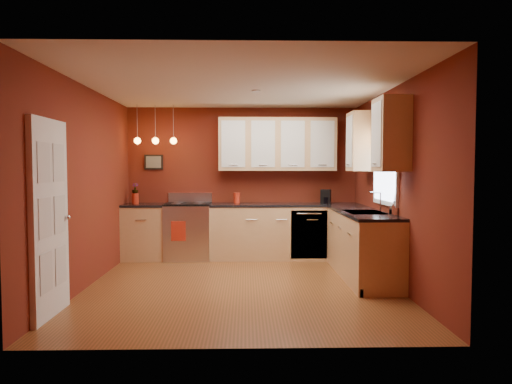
{
  "coord_description": "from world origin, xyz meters",
  "views": [
    {
      "loc": [
        0.06,
        -5.93,
        1.54
      ],
      "look_at": [
        0.21,
        1.0,
        1.18
      ],
      "focal_mm": 32.0,
      "sensor_mm": 36.0,
      "label": 1
    }
  ],
  "objects_px": {
    "sink": "(365,214)",
    "coffee_maker": "(326,197)",
    "soap_pump": "(394,208)",
    "gas_range": "(188,231)",
    "red_canister": "(237,198)"
  },
  "relations": [
    {
      "from": "sink",
      "to": "coffee_maker",
      "type": "distance_m",
      "value": 1.58
    },
    {
      "from": "sink",
      "to": "soap_pump",
      "type": "bearing_deg",
      "value": -61.91
    },
    {
      "from": "sink",
      "to": "red_canister",
      "type": "xyz_separation_m",
      "value": [
        -1.8,
        1.61,
        0.12
      ]
    },
    {
      "from": "gas_range",
      "to": "soap_pump",
      "type": "xyz_separation_m",
      "value": [
        2.87,
        -1.97,
        0.55
      ]
    },
    {
      "from": "coffee_maker",
      "to": "soap_pump",
      "type": "height_order",
      "value": "coffee_maker"
    },
    {
      "from": "red_canister",
      "to": "coffee_maker",
      "type": "relative_size",
      "value": 0.76
    },
    {
      "from": "coffee_maker",
      "to": "soap_pump",
      "type": "bearing_deg",
      "value": -56.27
    },
    {
      "from": "sink",
      "to": "soap_pump",
      "type": "distance_m",
      "value": 0.54
    },
    {
      "from": "soap_pump",
      "to": "sink",
      "type": "bearing_deg",
      "value": 118.09
    },
    {
      "from": "gas_range",
      "to": "sink",
      "type": "bearing_deg",
      "value": -29.78
    },
    {
      "from": "gas_range",
      "to": "red_canister",
      "type": "height_order",
      "value": "red_canister"
    },
    {
      "from": "red_canister",
      "to": "coffee_maker",
      "type": "height_order",
      "value": "coffee_maker"
    },
    {
      "from": "soap_pump",
      "to": "red_canister",
      "type": "bearing_deg",
      "value": 134.68
    },
    {
      "from": "gas_range",
      "to": "soap_pump",
      "type": "bearing_deg",
      "value": -34.4
    },
    {
      "from": "red_canister",
      "to": "soap_pump",
      "type": "distance_m",
      "value": 2.91
    }
  ]
}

